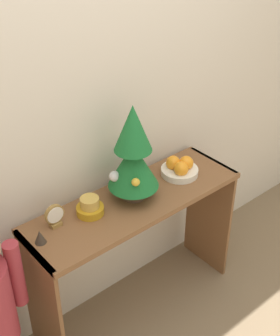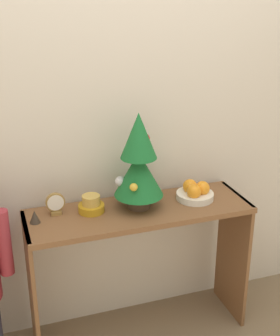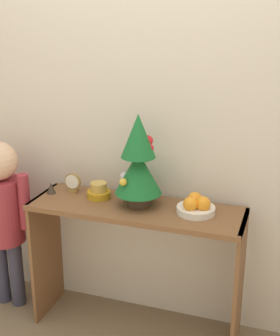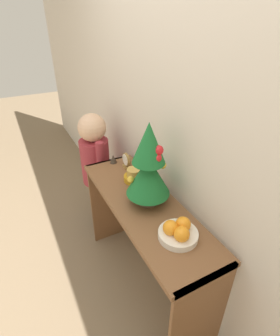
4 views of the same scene
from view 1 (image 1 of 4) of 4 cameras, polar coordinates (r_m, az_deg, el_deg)
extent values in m
plane|color=#7A664C|center=(2.89, 2.15, -18.43)|extent=(12.00, 12.00, 0.00)
cube|color=beige|center=(2.36, -4.35, 7.73)|extent=(7.00, 0.05, 2.50)
cube|color=brown|center=(2.44, -0.54, -4.07)|extent=(1.21, 0.39, 0.03)
cube|color=brown|center=(2.47, -11.67, -16.55)|extent=(0.02, 0.36, 0.80)
cube|color=brown|center=(3.01, 8.32, -5.47)|extent=(0.02, 0.36, 0.80)
cylinder|color=#4C3828|center=(2.44, -0.80, -3.01)|extent=(0.12, 0.12, 0.05)
cylinder|color=brown|center=(2.41, -0.81, -2.14)|extent=(0.02, 0.02, 0.04)
cone|color=#19662D|center=(2.34, -0.83, 0.36)|extent=(0.26, 0.26, 0.24)
cone|color=#19662D|center=(2.23, -0.87, 4.89)|extent=(0.19, 0.19, 0.24)
sphere|color=red|center=(2.30, -0.57, 4.82)|extent=(0.06, 0.06, 0.06)
sphere|color=red|center=(2.31, -0.14, 3.97)|extent=(0.05, 0.05, 0.05)
sphere|color=silver|center=(2.34, -3.12, -1.02)|extent=(0.06, 0.06, 0.06)
sphere|color=gold|center=(2.38, -1.76, 2.52)|extent=(0.04, 0.04, 0.04)
sphere|color=gold|center=(2.27, -0.53, -1.73)|extent=(0.04, 0.04, 0.04)
sphere|color=red|center=(2.28, -1.89, 3.68)|extent=(0.04, 0.04, 0.04)
cylinder|color=silver|center=(2.62, 4.84, -0.42)|extent=(0.21, 0.21, 0.04)
sphere|color=orange|center=(2.62, 5.65, 0.62)|extent=(0.08, 0.08, 0.08)
sphere|color=orange|center=(2.61, 4.06, 0.64)|extent=(0.08, 0.08, 0.08)
sphere|color=orange|center=(2.56, 5.04, -0.09)|extent=(0.08, 0.08, 0.08)
cylinder|color=#B78419|center=(2.34, -6.09, -5.11)|extent=(0.14, 0.14, 0.04)
cylinder|color=gold|center=(2.31, -6.16, -4.21)|extent=(0.10, 0.10, 0.05)
cube|color=olive|center=(2.29, -10.26, -6.73)|extent=(0.06, 0.04, 0.02)
cylinder|color=olive|center=(2.26, -10.41, -5.55)|extent=(0.10, 0.02, 0.10)
cylinder|color=white|center=(2.25, -10.28, -5.67)|extent=(0.09, 0.00, 0.09)
cone|color=#382D23|center=(2.20, -12.10, -8.20)|extent=(0.05, 0.05, 0.07)
cylinder|color=#992D38|center=(2.18, -14.91, -12.36)|extent=(0.07, 0.07, 0.35)
camera|label=2|loc=(0.87, 85.48, -23.49)|focal=50.00mm
camera|label=3|loc=(2.21, 67.96, 1.23)|focal=50.00mm
camera|label=4|loc=(2.56, 30.45, 18.97)|focal=28.00mm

